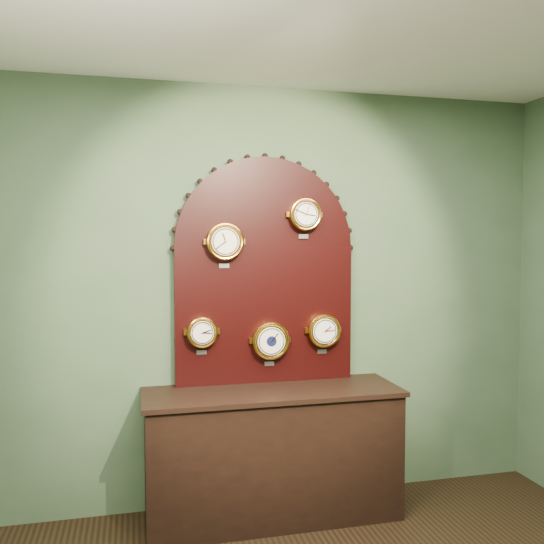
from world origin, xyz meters
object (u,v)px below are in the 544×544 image
object	(u,v)px
tide_clock	(324,330)
hygrometer	(202,332)
barometer	(270,341)
shop_counter	(273,456)
arabic_clock	(305,215)
display_board	(265,263)
roman_clock	(225,242)

from	to	relation	value
tide_clock	hygrometer	bearing A→B (deg)	179.95
barometer	hygrometer	bearing A→B (deg)	179.82
shop_counter	barometer	xyz separation A→B (m)	(0.02, 0.15, 0.72)
shop_counter	barometer	bearing A→B (deg)	81.95
arabic_clock	hygrometer	size ratio (longest dim) A/B	1.06
hygrometer	tide_clock	distance (m)	0.82
arabic_clock	display_board	bearing A→B (deg)	165.52
display_board	roman_clock	bearing A→B (deg)	-166.54
tide_clock	shop_counter	bearing A→B (deg)	-158.60
arabic_clock	tide_clock	size ratio (longest dim) A/B	0.97
display_board	barometer	size ratio (longest dim) A/B	5.08
display_board	roman_clock	world-z (taller)	display_board
roman_clock	barometer	bearing A→B (deg)	-0.06
display_board	hygrometer	world-z (taller)	display_board
roman_clock	barometer	world-z (taller)	roman_clock
shop_counter	display_board	xyz separation A→B (m)	(0.00, 0.22, 1.23)
arabic_clock	barometer	size ratio (longest dim) A/B	0.89
shop_counter	arabic_clock	bearing A→B (deg)	30.89
shop_counter	arabic_clock	size ratio (longest dim) A/B	5.98
barometer	roman_clock	bearing A→B (deg)	179.94
barometer	display_board	bearing A→B (deg)	107.80
shop_counter	display_board	size ratio (longest dim) A/B	1.05
barometer	tide_clock	world-z (taller)	tide_clock
barometer	shop_counter	bearing A→B (deg)	-98.05
roman_clock	arabic_clock	distance (m)	0.57
shop_counter	hygrometer	size ratio (longest dim) A/B	6.35
shop_counter	hygrometer	xyz separation A→B (m)	(-0.43, 0.15, 0.79)
display_board	barometer	world-z (taller)	display_board
arabic_clock	tide_clock	distance (m)	0.79
roman_clock	hygrometer	bearing A→B (deg)	179.60
display_board	barometer	xyz separation A→B (m)	(0.02, -0.07, -0.51)
barometer	tide_clock	bearing A→B (deg)	0.11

